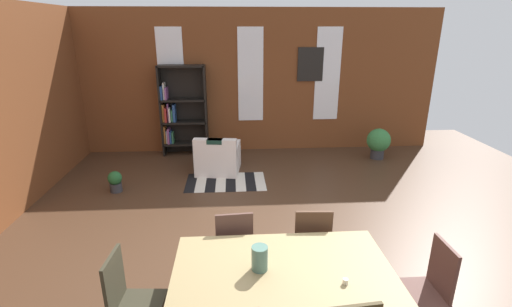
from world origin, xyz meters
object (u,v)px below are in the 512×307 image
object	(u,v)px
dining_table	(283,276)
potted_plant_by_shelf	(115,181)
vase_on_table	(260,258)
dining_chair_head_right	(427,287)
dining_chair_far_left	(234,246)
armchair_white	(218,158)
dining_chair_far_right	(311,243)
bookshelf_tall	(180,111)
potted_plant_corner	(378,142)
dining_chair_head_left	(130,300)

from	to	relation	value
dining_table	potted_plant_by_shelf	size ratio (longest dim) A/B	5.03
vase_on_table	dining_chair_head_right	world-z (taller)	vase_on_table
dining_chair_far_left	armchair_white	bearing A→B (deg)	94.85
dining_chair_head_right	dining_chair_far_right	bearing A→B (deg)	139.15
dining_table	bookshelf_tall	xyz separation A→B (m)	(-1.52, 5.30, 0.27)
bookshelf_tall	potted_plant_corner	xyz separation A→B (m)	(4.23, -0.59, -0.60)
dining_chair_head_left	armchair_white	distance (m)	4.20
bookshelf_tall	vase_on_table	bearing A→B (deg)	-75.95
bookshelf_tall	potted_plant_corner	size ratio (longest dim) A/B	2.96
dining_chair_far_right	potted_plant_corner	size ratio (longest dim) A/B	1.45
vase_on_table	armchair_white	distance (m)	4.23
dining_chair_head_left	dining_chair_far_right	distance (m)	1.87
dining_table	dining_chair_head_right	xyz separation A→B (m)	(1.30, 0.00, -0.19)
vase_on_table	armchair_white	world-z (taller)	vase_on_table
dining_table	vase_on_table	bearing A→B (deg)	180.00
potted_plant_by_shelf	bookshelf_tall	bearing A→B (deg)	65.00
bookshelf_tall	dining_chair_far_right	bearing A→B (deg)	-66.88
dining_chair_far_right	bookshelf_tall	distance (m)	4.95
armchair_white	potted_plant_by_shelf	distance (m)	1.91
dining_chair_far_right	potted_plant_by_shelf	world-z (taller)	dining_chair_far_right
vase_on_table	potted_plant_corner	world-z (taller)	vase_on_table
vase_on_table	bookshelf_tall	distance (m)	5.47
vase_on_table	potted_plant_by_shelf	world-z (taller)	vase_on_table
dining_chair_far_left	potted_plant_corner	world-z (taller)	dining_chair_far_left
dining_chair_head_left	armchair_white	world-z (taller)	dining_chair_head_left
bookshelf_tall	dining_chair_far_left	bearing A→B (deg)	-76.22
dining_chair_far_right	dining_chair_head_right	bearing A→B (deg)	-40.85
dining_chair_head_left	dining_chair_far_right	bearing A→B (deg)	24.00
dining_chair_far_left	dining_chair_far_right	world-z (taller)	same
potted_plant_corner	dining_chair_far_right	bearing A→B (deg)	-120.15
dining_table	armchair_white	size ratio (longest dim) A/B	2.07
bookshelf_tall	potted_plant_by_shelf	size ratio (longest dim) A/B	5.27
dining_chair_head_left	dining_chair_head_right	world-z (taller)	same
vase_on_table	potted_plant_by_shelf	bearing A→B (deg)	123.75
dining_chair_head_right	dining_chair_far_left	distance (m)	1.88
dining_chair_far_right	potted_plant_corner	xyz separation A→B (m)	(2.29, 3.94, -0.14)
dining_table	armchair_white	bearing A→B (deg)	99.55
dining_chair_far_left	bookshelf_tall	bearing A→B (deg)	103.78
dining_table	potted_plant_corner	size ratio (longest dim) A/B	2.83
dining_chair_head_left	dining_chair_far_left	world-z (taller)	same
dining_chair_head_left	dining_chair_far_left	distance (m)	1.17
potted_plant_corner	dining_chair_head_left	bearing A→B (deg)	-130.39
vase_on_table	dining_chair_far_left	bearing A→B (deg)	105.62
dining_table	dining_chair_far_right	bearing A→B (deg)	61.74
vase_on_table	armchair_white	size ratio (longest dim) A/B	0.24
potted_plant_corner	armchair_white	bearing A→B (deg)	-170.70
dining_chair_head_right	bookshelf_tall	size ratio (longest dim) A/B	0.49
armchair_white	potted_plant_by_shelf	world-z (taller)	armchair_white
dining_table	dining_chair_head_right	bearing A→B (deg)	0.01
armchair_white	bookshelf_tall	bearing A→B (deg)	125.64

